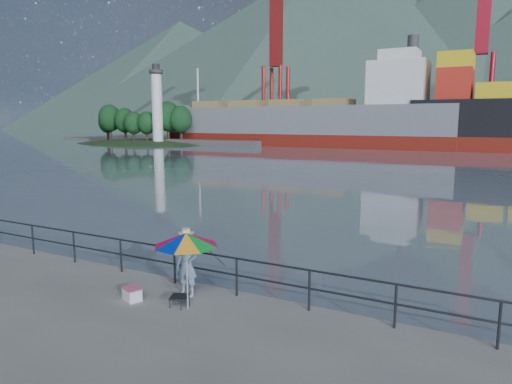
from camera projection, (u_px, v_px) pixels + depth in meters
harbor_water at (462, 137)px, 125.28m from camera, size 500.00×280.00×0.00m
far_dock at (505, 144)px, 88.35m from camera, size 200.00×40.00×0.40m
guardrail at (147, 260)px, 13.14m from camera, size 22.00×0.06×1.03m
lighthouse_islet at (138, 142)px, 91.20m from camera, size 48.00×26.40×19.20m
fisherman at (187, 265)px, 11.74m from camera, size 0.63×0.45×1.64m
beach_umbrella at (186, 239)px, 10.74m from camera, size 1.90×1.90×1.89m
folding_stool at (180, 301)px, 11.10m from camera, size 0.55×0.55×0.28m
cooler_bag at (132, 295)px, 11.53m from camera, size 0.59×0.51×0.29m
fishing_rod at (213, 286)px, 12.54m from camera, size 0.28×1.65×1.18m
bulk_carrier at (310, 122)px, 83.48m from camera, size 54.37×9.41×14.50m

